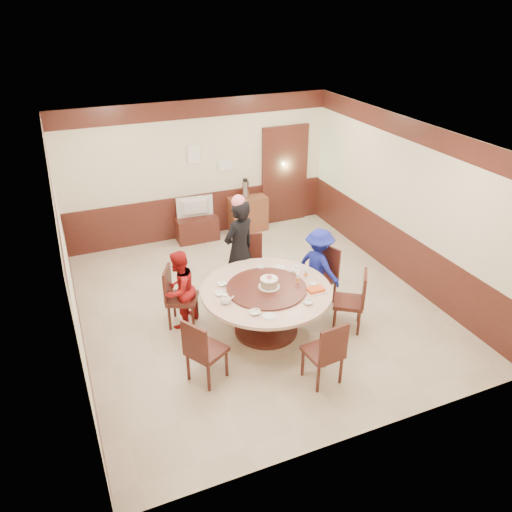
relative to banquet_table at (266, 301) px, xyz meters
name	(u,v)px	position (x,y,z in m)	size (l,w,h in m)	color
room	(256,246)	(0.14, 0.73, 0.55)	(6.00, 6.04, 2.84)	#C1B29B
banquet_table	(266,301)	(0.00, 0.00, 0.00)	(1.93, 1.93, 0.78)	#421A14
chair_0	(320,286)	(1.15, 0.40, -0.23)	(0.58, 0.57, 0.97)	#421A14
chair_1	(251,273)	(0.26, 1.24, -0.23)	(0.54, 0.55, 0.97)	#421A14
chair_2	(182,307)	(-1.13, 0.68, -0.23)	(0.59, 0.59, 0.97)	#421A14
chair_3	(206,360)	(-1.16, -0.67, -0.23)	(0.61, 0.60, 0.97)	#421A14
chair_4	(323,362)	(0.25, -1.29, -0.23)	(0.48, 0.49, 0.97)	#421A14
chair_5	(349,310)	(1.21, -0.39, -0.23)	(0.61, 0.61, 0.97)	#421A14
person_standing	(239,250)	(0.00, 1.10, 0.33)	(0.63, 0.41, 1.73)	black
person_red	(179,289)	(-1.14, 0.68, 0.09)	(0.61, 0.47, 1.25)	#A01516
person_blue	(319,266)	(1.14, 0.49, 0.11)	(0.83, 0.48, 1.29)	#182199
birthday_cake	(269,283)	(0.04, 0.00, 0.32)	(0.32, 0.32, 0.21)	white
teapot_left	(226,300)	(-0.68, -0.13, 0.28)	(0.17, 0.15, 0.13)	white
teapot_right	(296,271)	(0.60, 0.22, 0.28)	(0.17, 0.15, 0.13)	white
bowl_0	(222,284)	(-0.57, 0.35, 0.23)	(0.14, 0.14, 0.03)	white
bowl_1	(308,302)	(0.38, -0.58, 0.24)	(0.14, 0.14, 0.04)	white
bowl_2	(255,312)	(-0.40, -0.52, 0.24)	(0.16, 0.16, 0.04)	white
bowl_3	(313,284)	(0.68, -0.17, 0.24)	(0.12, 0.12, 0.04)	white
bowl_4	(220,294)	(-0.67, 0.11, 0.23)	(0.15, 0.15, 0.04)	white
bowl_5	(262,268)	(0.17, 0.58, 0.24)	(0.13, 0.13, 0.04)	white
saucer_near	(269,316)	(-0.25, -0.65, 0.22)	(0.18, 0.18, 0.01)	white
saucer_far	(280,267)	(0.45, 0.50, 0.22)	(0.18, 0.18, 0.01)	white
shrimp_platter	(316,290)	(0.62, -0.35, 0.24)	(0.30, 0.20, 0.06)	white
bottle_0	(298,279)	(0.49, -0.04, 0.30)	(0.06, 0.06, 0.16)	white
bottle_1	(306,274)	(0.67, 0.06, 0.30)	(0.06, 0.06, 0.16)	white
tv_stand	(197,229)	(-0.05, 3.47, -0.28)	(0.85, 0.45, 0.50)	#421A14
television	(196,208)	(-0.05, 3.47, 0.18)	(0.75, 0.10, 0.43)	gray
side_cabinet	(248,214)	(1.10, 3.50, -0.16)	(0.80, 0.40, 0.75)	brown
thermos	(245,189)	(1.05, 3.50, 0.41)	(0.15, 0.15, 0.38)	silver
notice_left	(194,155)	(0.03, 3.67, 1.22)	(0.25, 0.00, 0.35)	white
notice_right	(225,166)	(0.68, 3.67, 0.92)	(0.30, 0.00, 0.22)	white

